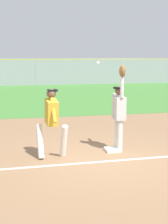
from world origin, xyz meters
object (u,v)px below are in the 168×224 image
object	(u,v)px
baseball	(98,63)
parked_car_green	(96,74)
fielder	(119,109)
first_base	(112,150)
runner	(52,118)
parked_car_red	(43,75)

from	to	relation	value
baseball	parked_car_green	world-z (taller)	baseball
baseball	fielder	bearing A→B (deg)	-32.32
first_base	baseball	distance (m)	2.33
fielder	runner	size ratio (longest dim) A/B	1.33
baseball	runner	bearing A→B (deg)	-157.18
runner	baseball	world-z (taller)	baseball
parked_car_green	fielder	bearing A→B (deg)	-104.30
runner	baseball	distance (m)	1.94
fielder	parked_car_red	world-z (taller)	fielder
baseball	parked_car_red	size ratio (longest dim) A/B	0.02
fielder	parked_car_red	size ratio (longest dim) A/B	0.51
first_base	parked_car_green	size ratio (longest dim) A/B	0.09
parked_car_green	baseball	bearing A→B (deg)	-105.54
baseball	parked_car_red	world-z (taller)	baseball
fielder	parked_car_red	distance (m)	25.48
parked_car_red	parked_car_green	xyz separation A→B (m)	(5.39, -0.12, 0.00)
first_base	fielder	bearing A→B (deg)	-0.51
parked_car_red	parked_car_green	bearing A→B (deg)	-3.20
baseball	parked_car_green	size ratio (longest dim) A/B	0.02
runner	parked_car_green	size ratio (longest dim) A/B	0.39
baseball	parked_car_green	xyz separation A→B (m)	(6.40, 25.04, -1.65)
first_base	runner	distance (m)	1.91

